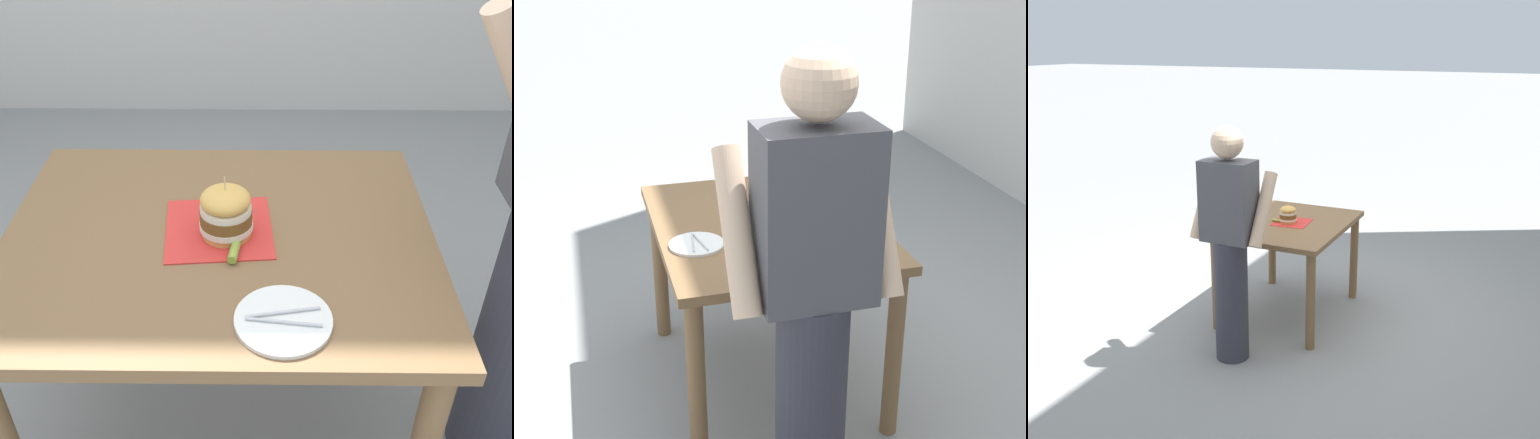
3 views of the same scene
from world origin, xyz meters
The scene contains 7 objects.
ground_plane centered at (0.00, 0.00, 0.00)m, with size 80.00×80.00×0.00m, color gray.
patio_table centered at (0.00, 0.00, 0.68)m, with size 0.92×1.15×0.80m.
serving_paper centered at (-0.02, 0.00, 0.80)m, with size 0.28×0.28×0.00m, color red.
sandwich centered at (0.00, 0.02, 0.87)m, with size 0.14×0.14×0.18m.
pickle_spear centered at (0.08, 0.05, 0.82)m, with size 0.02×0.02×0.09m, color #8EA83D.
side_plate_with_forks centered at (0.32, 0.16, 0.81)m, with size 0.22×0.22×0.02m.
diner_across_table centered at (0.07, 0.85, 0.88)m, with size 0.55×0.35×1.69m.
Camera 2 is at (0.73, 2.71, 2.01)m, focal length 50.00 mm.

